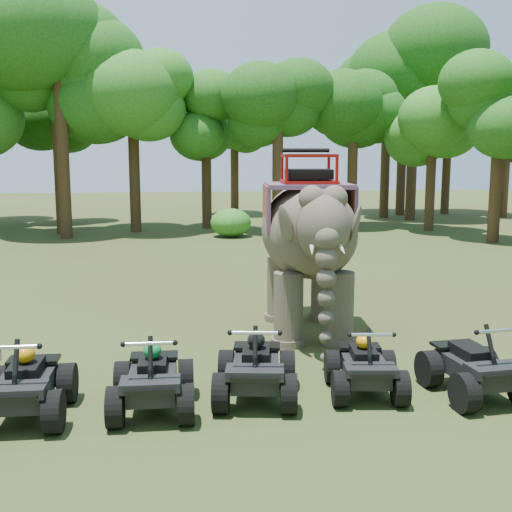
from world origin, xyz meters
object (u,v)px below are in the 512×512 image
object	(u,v)px
atv_2	(256,360)
atv_0	(24,376)
atv_4	(476,358)
elephant	(308,242)
atv_1	(152,371)
atv_3	(365,359)

from	to	relation	value
atv_2	atv_0	bearing A→B (deg)	-166.10
atv_2	atv_4	distance (m)	3.71
elephant	atv_4	world-z (taller)	elephant
atv_1	atv_3	size ratio (longest dim) A/B	1.07
atv_1	atv_4	world-z (taller)	atv_4
atv_4	elephant	bearing A→B (deg)	109.37
atv_0	atv_1	distance (m)	1.96
atv_1	atv_2	size ratio (longest dim) A/B	0.98
atv_1	atv_2	distance (m)	1.72
elephant	atv_1	world-z (taller)	elephant
atv_0	atv_3	xyz separation A→B (m)	(5.54, 0.33, -0.06)
elephant	atv_2	bearing A→B (deg)	-108.98
atv_0	atv_2	bearing A→B (deg)	5.60
atv_1	atv_2	world-z (taller)	atv_2
atv_0	atv_2	world-z (taller)	atv_0
atv_0	atv_4	distance (m)	7.36
atv_2	atv_3	xyz separation A→B (m)	(1.88, 0.00, -0.06)
atv_2	elephant	bearing A→B (deg)	75.55
atv_0	atv_4	bearing A→B (deg)	0.42
elephant	atv_4	bearing A→B (deg)	-60.53
elephant	atv_3	world-z (taller)	elephant
atv_4	atv_1	bearing A→B (deg)	173.65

